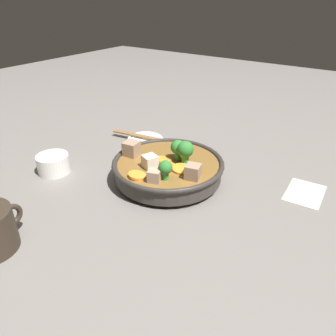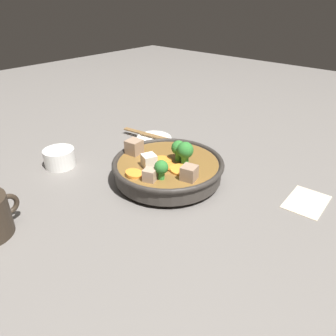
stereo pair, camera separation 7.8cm
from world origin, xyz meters
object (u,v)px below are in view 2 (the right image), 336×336
at_px(tea_cup, 60,158).
at_px(chopsticks_pair, 154,136).
at_px(stirfry_bowl, 168,167).
at_px(side_saucer, 154,139).

xyz_separation_m(tea_cup, chopsticks_pair, (0.28, -0.07, -0.01)).
bearing_deg(stirfry_bowl, side_saucer, 52.19).
height_order(tea_cup, chopsticks_pair, tea_cup).
relative_size(stirfry_bowl, tea_cup, 3.36).
bearing_deg(tea_cup, chopsticks_pair, -14.77).
height_order(stirfry_bowl, tea_cup, stirfry_bowl).
distance_m(side_saucer, tea_cup, 0.29).
xyz_separation_m(stirfry_bowl, tea_cup, (-0.13, 0.26, -0.01)).
relative_size(stirfry_bowl, chopsticks_pair, 1.20).
xyz_separation_m(side_saucer, chopsticks_pair, (0.00, 0.00, 0.01)).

